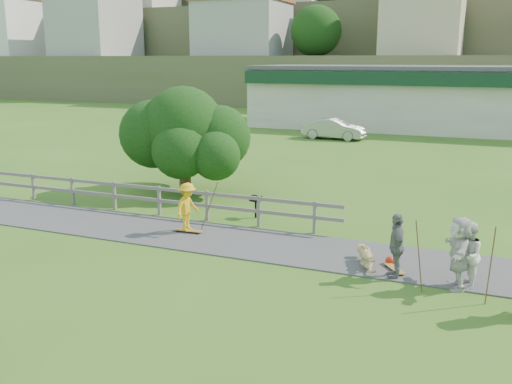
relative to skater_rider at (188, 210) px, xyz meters
The scene contains 19 objects.
ground 2.65m from the skater_rider, 41.71° to the right, with size 260.00×260.00×0.00m, color #35631C.
path 2.05m from the skater_rider, ahead, with size 34.00×3.00×0.04m, color #3D3D40.
fence 3.17m from the skater_rider, 149.35° to the left, with size 15.05×0.10×1.10m.
strip_mall 33.82m from the skater_rider, 79.96° to the left, with size 32.50×10.75×5.10m.
hillside 90.67m from the skater_rider, 88.79° to the left, with size 220.00×67.00×47.50m.
skater_rider is the anchor object (origin of this frame).
skater_fallen 6.22m from the skater_rider, ahead, with size 1.62×0.39×0.59m, color tan.
spectator_a 8.87m from the skater_rider, ahead, with size 0.83×0.65×1.70m, color white.
spectator_b 7.14m from the skater_rider, 11.02° to the right, with size 1.04×0.43×1.77m, color slate.
spectator_d 8.70m from the skater_rider, ahead, with size 1.75×0.56×1.88m, color silver.
car_silver 24.07m from the skater_rider, 93.49° to the left, with size 1.56×4.46×1.47m, color #A5A6AC.
tree 6.20m from the skater_rider, 120.27° to the left, with size 5.63×5.63×3.68m, color black, non-canonical shape.
bbq 2.97m from the skater_rider, 62.67° to the left, with size 0.38×0.29×0.83m, color black, non-canonical shape.
longboard_rider 0.75m from the skater_rider, behind, with size 0.98×0.24×0.11m, color olive, non-canonical shape.
longboard_fallen 7.04m from the skater_rider, ahead, with size 0.91×0.22×0.10m, color olive, non-canonical shape.
helmet 6.79m from the skater_rider, ahead, with size 0.27×0.27×0.27m, color #B1210E.
pole_rider 0.73m from the skater_rider, 33.69° to the left, with size 0.03×0.03×1.88m, color brown.
pole_spec_left 7.95m from the skater_rider, 15.11° to the right, with size 0.03×0.03×1.86m, color brown.
pole_spec_right 9.58m from the skater_rider, 13.55° to the right, with size 0.03×0.03×1.93m, color brown.
Camera 1 is at (7.18, -14.24, 5.69)m, focal length 40.00 mm.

